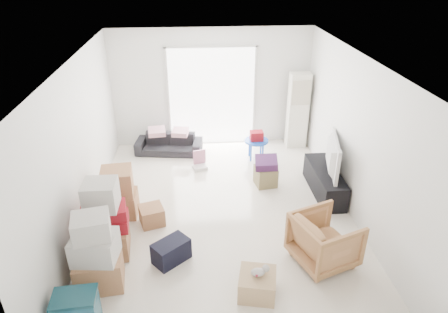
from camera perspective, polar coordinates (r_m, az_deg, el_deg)
name	(u,v)px	position (r m, az deg, el deg)	size (l,w,h in m)	color
room_shell	(222,145)	(6.43, -0.33, 1.67)	(4.98, 6.48, 3.18)	white
sliding_door	(212,93)	(9.23, -1.76, 9.06)	(2.10, 0.04, 2.33)	white
ac_tower	(298,111)	(9.35, 10.48, 6.45)	(0.45, 0.30, 1.75)	white
tv_console	(325,181)	(7.82, 14.18, -3.47)	(0.43, 1.45, 0.48)	black
television	(327,167)	(7.66, 14.45, -1.44)	(1.14, 0.66, 0.15)	black
sofa	(169,141)	(9.15, -7.90, 2.20)	(1.48, 0.43, 0.58)	#252429
pillow_left	(156,127)	(9.06, -9.63, 4.20)	(0.36, 0.28, 0.11)	#F8B5CA
pillow_right	(180,127)	(8.96, -6.31, 4.17)	(0.32, 0.26, 0.11)	#F8B5CA
armchair	(325,238)	(6.09, 14.22, -11.20)	(0.82, 0.77, 0.85)	tan
box_stack_a	(96,255)	(5.75, -17.76, -13.30)	(0.68, 0.59, 1.14)	#AA774C
box_stack_b	(105,223)	(6.25, -16.58, -9.10)	(0.70, 0.66, 1.24)	#AA774C
box_stack_c	(119,193)	(7.11, -14.83, -5.09)	(0.60, 0.55, 0.88)	#AA774C
loose_box	(152,215)	(6.92, -10.27, -8.27)	(0.38, 0.38, 0.32)	#AA774C
duffel_bag	(171,251)	(6.13, -7.55, -13.28)	(0.53, 0.32, 0.34)	black
ottoman	(266,176)	(7.89, 5.96, -2.78)	(0.39, 0.39, 0.39)	#89764F
blanket	(266,164)	(7.77, 6.05, -1.09)	(0.43, 0.43, 0.14)	#451E4B
kids_table	(256,139)	(8.76, 4.65, 2.46)	(0.53, 0.53, 0.65)	blue
toy_walker	(200,163)	(8.51, -3.50, -0.97)	(0.34, 0.32, 0.38)	silver
wood_crate	(257,284)	(5.62, 4.77, -17.72)	(0.48, 0.48, 0.32)	tan
plush_bunny	(260,271)	(5.48, 5.16, -16.01)	(0.26, 0.16, 0.13)	#B2ADA8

